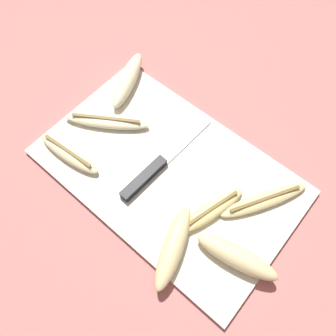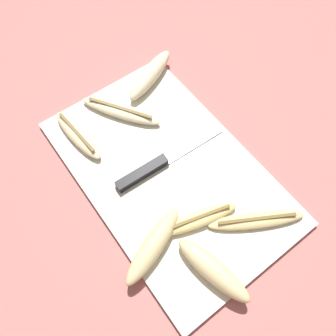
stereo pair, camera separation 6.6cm
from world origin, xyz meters
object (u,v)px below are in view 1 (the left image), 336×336
Objects in this scene: banana_cream_curved at (69,153)px; banana_pale_long at (128,80)px; banana_bright_far at (107,121)px; banana_golden_short at (210,211)px; knife at (152,171)px; banana_mellow_near at (173,247)px; banana_spotted_left at (264,200)px; banana_ripe_center at (237,257)px.

banana_pale_long reaches higher than banana_cream_curved.
banana_golden_short is at bearing -3.80° from banana_bright_far.
knife is 1.57× the size of banana_mellow_near.
banana_bright_far is at bearing 172.63° from knife.
banana_golden_short is at bearing 16.74° from banana_cream_curved.
banana_golden_short is at bearing -127.41° from banana_spotted_left.
banana_cream_curved is at bearing -154.19° from banana_spotted_left.
banana_spotted_left is at bearing 25.81° from banana_cream_curved.
knife is 0.24m from banana_pale_long.
banana_spotted_left is 0.20m from banana_mellow_near.
knife is 1.46× the size of banana_bright_far.
banana_ripe_center is (0.42, -0.17, 0.00)m from banana_pale_long.
banana_bright_far is at bearing -169.56° from banana_spotted_left.
banana_golden_short is 0.94× the size of banana_pale_long.
banana_ripe_center reaches higher than knife.
banana_golden_short is 0.11m from banana_spotted_left.
banana_pale_long reaches higher than knife.
banana_cream_curved is at bearing -172.61° from banana_ripe_center.
banana_pale_long is at bearing 145.50° from banana_mellow_near.
banana_pale_long reaches higher than banana_spotted_left.
banana_pale_long is 1.07× the size of banana_ripe_center.
banana_bright_far is (-0.36, -0.07, 0.00)m from banana_spotted_left.
banana_golden_short is 0.10m from banana_ripe_center.
banana_cream_curved reaches higher than knife.
banana_cream_curved reaches higher than banana_spotted_left.
banana_cream_curved reaches higher than banana_bright_far.
knife is 0.23m from banana_ripe_center.
banana_ripe_center is (0.10, 0.06, 0.00)m from banana_mellow_near.
knife is 0.18m from banana_cream_curved.
banana_bright_far is 0.31m from banana_mellow_near.
banana_pale_long is at bearing 100.24° from banana_cream_curved.
banana_ripe_center is at bearing 7.39° from banana_cream_curved.
banana_bright_far is at bearing 89.22° from banana_cream_curved.
banana_spotted_left is 0.13m from banana_ripe_center.
banana_pale_long is (-0.04, 0.22, 0.01)m from banana_cream_curved.
banana_spotted_left is at bearing 52.59° from banana_golden_short.
banana_cream_curved is 0.22m from banana_pale_long.
banana_mellow_near is (-0.07, -0.18, 0.01)m from banana_spotted_left.
banana_ripe_center is (0.38, 0.05, 0.01)m from banana_cream_curved.
banana_spotted_left is 0.37m from banana_bright_far.
banana_ripe_center reaches higher than banana_golden_short.
banana_cream_curved is at bearing -149.68° from knife.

